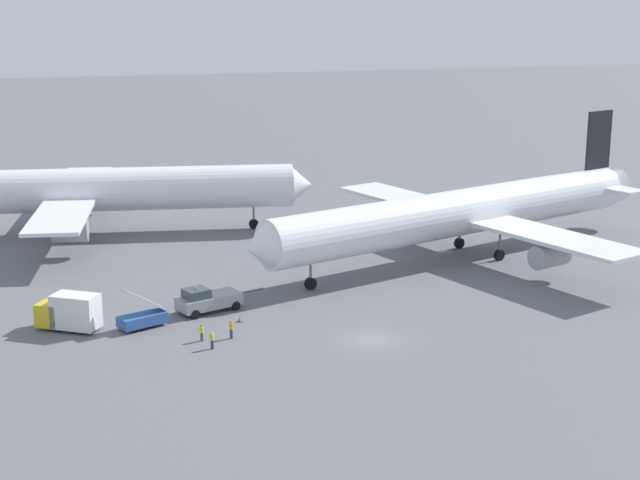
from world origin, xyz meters
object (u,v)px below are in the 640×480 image
object	(u,v)px
airliner_being_pushed	(461,213)
traffic_cone_wingtip_port	(240,319)
airliner_at_gate_left	(89,191)
ground_crew_wing_walker_right	(212,340)
pushback_tug	(207,300)
ground_crew_ramp_agent_by_cones	(231,329)
gse_catering_truck_tall	(69,312)
gse_stair_truck_yellow	(143,317)
ground_crew_marshaller_foreground	(202,332)

from	to	relation	value
airliner_being_pushed	traffic_cone_wingtip_port	bearing A→B (deg)	-152.48
airliner_at_gate_left	ground_crew_wing_walker_right	xyz separation A→B (m)	(8.27, -46.09, -4.88)
pushback_tug	ground_crew_ramp_agent_by_cones	distance (m)	8.29
airliner_at_gate_left	ground_crew_ramp_agent_by_cones	distance (m)	45.39
airliner_at_gate_left	traffic_cone_wingtip_port	size ratio (longest dim) A/B	95.80
airliner_at_gate_left	airliner_being_pushed	world-z (taller)	airliner_at_gate_left
traffic_cone_wingtip_port	ground_crew_ramp_agent_by_cones	bearing A→B (deg)	-110.63
gse_catering_truck_tall	gse_stair_truck_yellow	bearing A→B (deg)	-10.09
ground_crew_ramp_agent_by_cones	ground_crew_wing_walker_right	bearing A→B (deg)	-134.35
ground_crew_marshaller_foreground	traffic_cone_wingtip_port	distance (m)	6.07
airliner_being_pushed	pushback_tug	bearing A→B (deg)	-160.33
traffic_cone_wingtip_port	airliner_being_pushed	bearing A→B (deg)	27.52
airliner_at_gate_left	ground_crew_ramp_agent_by_cones	bearing A→B (deg)	-76.70
pushback_tug	gse_stair_truck_yellow	world-z (taller)	gse_stair_truck_yellow
pushback_tug	ground_crew_ramp_agent_by_cones	bearing A→B (deg)	-83.88
ground_crew_ramp_agent_by_cones	gse_stair_truck_yellow	bearing A→B (deg)	145.35
gse_stair_truck_yellow	ground_crew_ramp_agent_by_cones	bearing A→B (deg)	-34.65
airliner_at_gate_left	gse_stair_truck_yellow	distance (m)	39.16
ground_crew_marshaller_foreground	ground_crew_ramp_agent_by_cones	world-z (taller)	ground_crew_ramp_agent_by_cones
pushback_tug	ground_crew_wing_walker_right	world-z (taller)	pushback_tug
traffic_cone_wingtip_port	airliner_at_gate_left	bearing A→B (deg)	106.85
gse_stair_truck_yellow	traffic_cone_wingtip_port	size ratio (longest dim) A/B	8.22
ground_crew_marshaller_foreground	ground_crew_ramp_agent_by_cones	xyz separation A→B (m)	(2.69, -0.06, 0.09)
pushback_tug	ground_crew_marshaller_foreground	bearing A→B (deg)	-102.49
gse_stair_truck_yellow	ground_crew_ramp_agent_by_cones	xyz separation A→B (m)	(7.47, -5.16, -0.12)
airliner_being_pushed	ground_crew_ramp_agent_by_cones	xyz separation A→B (m)	(-31.15, -19.69, -4.59)
airliner_at_gate_left	traffic_cone_wingtip_port	xyz separation A→B (m)	(12.00, -39.63, -5.45)
gse_catering_truck_tall	ground_crew_wing_walker_right	size ratio (longest dim) A/B	3.82
ground_crew_marshaller_foreground	ground_crew_ramp_agent_by_cones	size ratio (longest dim) A/B	0.91
gse_stair_truck_yellow	airliner_being_pushed	bearing A→B (deg)	20.61
gse_catering_truck_tall	traffic_cone_wingtip_port	size ratio (longest dim) A/B	10.38
airliner_at_gate_left	pushback_tug	size ratio (longest dim) A/B	6.11
airliner_at_gate_left	ground_crew_wing_walker_right	bearing A→B (deg)	-79.83
traffic_cone_wingtip_port	ground_crew_marshaller_foreground	bearing A→B (deg)	-135.50
pushback_tug	gse_catering_truck_tall	xyz separation A→B (m)	(-13.20, -1.89, 0.56)
ground_crew_wing_walker_right	traffic_cone_wingtip_port	xyz separation A→B (m)	(3.73, 6.46, -0.57)
ground_crew_wing_walker_right	traffic_cone_wingtip_port	world-z (taller)	ground_crew_wing_walker_right
ground_crew_ramp_agent_by_cones	ground_crew_wing_walker_right	size ratio (longest dim) A/B	1.06
gse_catering_truck_tall	ground_crew_wing_walker_right	bearing A→B (deg)	-35.38
airliner_at_gate_left	pushback_tug	world-z (taller)	airliner_at_gate_left
airliner_being_pushed	ground_crew_ramp_agent_by_cones	world-z (taller)	airliner_being_pushed
gse_stair_truck_yellow	traffic_cone_wingtip_port	xyz separation A→B (m)	(9.09, -0.87, -0.75)
gse_stair_truck_yellow	ground_crew_marshaller_foreground	world-z (taller)	gse_stair_truck_yellow
pushback_tug	ground_crew_marshaller_foreground	size ratio (longest dim) A/B	5.98
airliner_at_gate_left	ground_crew_marshaller_foreground	size ratio (longest dim) A/B	36.49
ground_crew_ramp_agent_by_cones	airliner_at_gate_left	bearing A→B (deg)	103.30
airliner_being_pushed	gse_catering_truck_tall	xyz separation A→B (m)	(-45.23, -13.35, -3.74)
gse_catering_truck_tall	airliner_at_gate_left	bearing A→B (deg)	84.37
airliner_being_pushed	ground_crew_marshaller_foreground	size ratio (longest dim) A/B	35.69
airliner_at_gate_left	airliner_being_pushed	size ratio (longest dim) A/B	1.02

